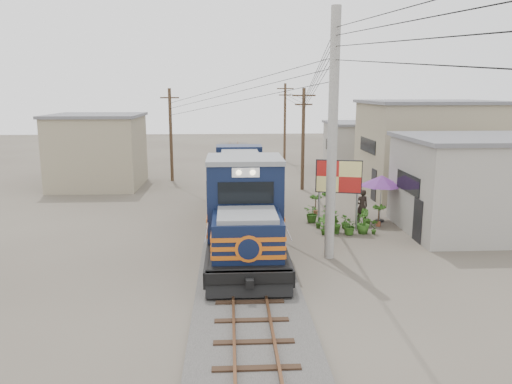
{
  "coord_description": "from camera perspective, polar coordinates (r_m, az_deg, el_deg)",
  "views": [
    {
      "loc": [
        -0.62,
        -20.15,
        6.85
      ],
      "look_at": [
        0.62,
        2.54,
        2.2
      ],
      "focal_mm": 35.0,
      "sensor_mm": 36.0,
      "label": 1
    }
  ],
  "objects": [
    {
      "name": "shophouse_left",
      "position": [
        37.59,
        -17.62,
        4.54
      ],
      "size": [
        6.3,
        6.3,
        5.2
      ],
      "color": "gray",
      "rests_on": "ground"
    },
    {
      "name": "locomotive",
      "position": [
        24.03,
        -1.58,
        -0.62
      ],
      "size": [
        3.04,
        16.57,
        4.11
      ],
      "color": "black",
      "rests_on": "ground"
    },
    {
      "name": "plant_nursery",
      "position": [
        25.4,
        9.32,
        -3.08
      ],
      "size": [
        3.45,
        3.55,
        1.11
      ],
      "color": "#2C5A19",
      "rests_on": "ground"
    },
    {
      "name": "vendor",
      "position": [
        26.54,
        12.01,
        -1.63
      ],
      "size": [
        0.73,
        0.55,
        1.82
      ],
      "primitive_type": "imported",
      "rotation": [
        0.0,
        0.0,
        3.32
      ],
      "color": "black",
      "rests_on": "ground"
    },
    {
      "name": "wooden_pole_left",
      "position": [
        38.53,
        -9.71,
        6.68
      ],
      "size": [
        1.6,
        0.24,
        7.0
      ],
      "color": "#4C3826",
      "rests_on": "ground"
    },
    {
      "name": "ground",
      "position": [
        21.29,
        -1.31,
        -7.2
      ],
      "size": [
        120.0,
        120.0,
        0.0
      ],
      "primitive_type": "plane",
      "color": "#473F35",
      "rests_on": "ground"
    },
    {
      "name": "track",
      "position": [
        30.87,
        -1.91,
        -0.77
      ],
      "size": [
        1.15,
        70.0,
        0.12
      ],
      "color": "#51331E",
      "rests_on": "ground"
    },
    {
      "name": "shophouse_mid",
      "position": [
        34.93,
        19.02,
        4.79
      ],
      "size": [
        8.4,
        7.35,
        6.2
      ],
      "color": "gray",
      "rests_on": "ground"
    },
    {
      "name": "shophouse_back",
      "position": [
        43.98,
        12.25,
        5.11
      ],
      "size": [
        6.3,
        6.3,
        4.2
      ],
      "color": "gray",
      "rests_on": "ground"
    },
    {
      "name": "ballast",
      "position": [
        30.91,
        -1.91,
        -1.1
      ],
      "size": [
        3.6,
        70.0,
        0.16
      ],
      "primitive_type": "cube",
      "color": "#595651",
      "rests_on": "ground"
    },
    {
      "name": "billboard",
      "position": [
        24.88,
        9.44,
        1.54
      ],
      "size": [
        2.23,
        0.69,
        3.51
      ],
      "rotation": [
        0.0,
        0.0,
        -0.26
      ],
      "color": "#99999E",
      "rests_on": "ground"
    },
    {
      "name": "wooden_pole_mid",
      "position": [
        34.68,
        5.4,
        6.26
      ],
      "size": [
        1.6,
        0.24,
        7.0
      ],
      "color": "#4C3826",
      "rests_on": "ground"
    },
    {
      "name": "utility_pole_main",
      "position": [
        20.16,
        8.72,
        6.17
      ],
      "size": [
        0.4,
        0.4,
        10.0
      ],
      "color": "#9E9B93",
      "rests_on": "ground"
    },
    {
      "name": "wooden_pole_far",
      "position": [
        48.54,
        3.32,
        8.09
      ],
      "size": [
        1.6,
        0.24,
        7.5
      ],
      "color": "#4C3826",
      "rests_on": "ground"
    },
    {
      "name": "market_umbrella",
      "position": [
        26.9,
        14.16,
        1.23
      ],
      "size": [
        2.59,
        2.59,
        2.49
      ],
      "rotation": [
        0.0,
        0.0,
        0.16
      ],
      "color": "black",
      "rests_on": "ground"
    },
    {
      "name": "power_lines",
      "position": [
        28.66,
        -2.23,
        12.98
      ],
      "size": [
        9.65,
        19.0,
        3.3
      ],
      "color": "black",
      "rests_on": "ground"
    },
    {
      "name": "shophouse_front",
      "position": [
        26.51,
        24.12,
        0.79
      ],
      "size": [
        7.35,
        6.3,
        4.7
      ],
      "color": "gray",
      "rests_on": "ground"
    }
  ]
}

